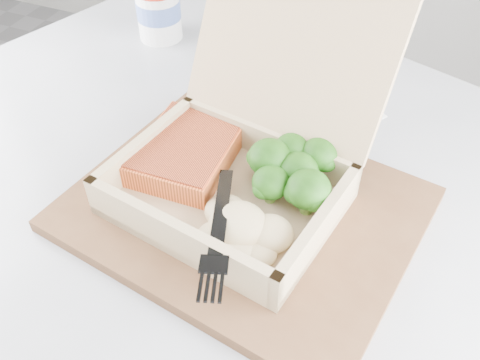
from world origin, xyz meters
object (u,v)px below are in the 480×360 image
at_px(cafe_table, 181,330).
at_px(serving_tray, 244,209).
at_px(paper_cup, 158,10).
at_px(takeout_container, 248,147).

height_order(cafe_table, serving_tray, serving_tray).
distance_m(cafe_table, paper_cup, 0.45).
relative_size(cafe_table, takeout_container, 4.13).
height_order(cafe_table, takeout_container, takeout_container).
bearing_deg(cafe_table, takeout_container, 55.14).
relative_size(cafe_table, serving_tray, 3.41).
bearing_deg(paper_cup, serving_tray, -48.47).
height_order(takeout_container, paper_cup, takeout_container).
distance_m(cafe_table, takeout_container, 0.28).
relative_size(takeout_container, paper_cup, 3.34).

